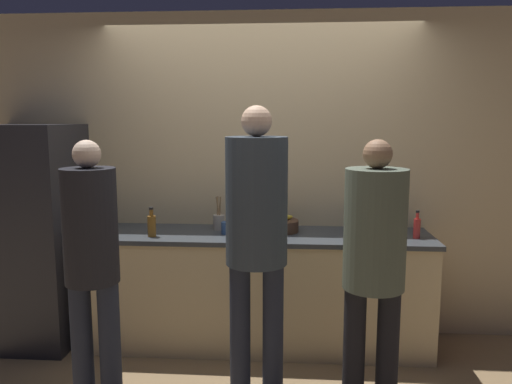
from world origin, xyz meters
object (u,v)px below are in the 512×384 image
at_px(refrigerator, 33,235).
at_px(person_center, 257,226).
at_px(cup_blue, 226,228).
at_px(fruit_bowl, 280,225).
at_px(person_right, 374,255).
at_px(bottle_red, 417,227).
at_px(utensil_crock, 219,221).
at_px(bottle_amber, 152,225).
at_px(person_left, 92,255).

distance_m(refrigerator, person_center, 1.97).
bearing_deg(cup_blue, fruit_bowl, 15.99).
distance_m(refrigerator, cup_blue, 1.53).
bearing_deg(person_right, bottle_red, 62.05).
relative_size(person_right, utensil_crock, 6.19).
bearing_deg(person_center, fruit_bowl, 81.76).
xyz_separation_m(refrigerator, bottle_amber, (0.98, -0.12, 0.12)).
bearing_deg(cup_blue, person_left, -128.32).
distance_m(fruit_bowl, utensil_crock, 0.49).
relative_size(person_left, person_center, 0.89).
relative_size(person_left, fruit_bowl, 5.69).
relative_size(person_left, cup_blue, 17.63).
xyz_separation_m(person_right, utensil_crock, (-1.05, 1.01, -0.03)).
bearing_deg(person_left, person_center, 8.46).
bearing_deg(utensil_crock, bottle_red, -6.86).
bearing_deg(utensil_crock, person_center, -67.53).
height_order(person_center, bottle_red, person_center).
bearing_deg(bottle_red, fruit_bowl, 171.41).
bearing_deg(bottle_amber, utensil_crock, 29.85).
relative_size(person_right, bottle_red, 7.92).
distance_m(person_right, bottle_amber, 1.69).
relative_size(person_center, cup_blue, 19.77).
height_order(refrigerator, person_right, refrigerator).
xyz_separation_m(person_right, fruit_bowl, (-0.56, 0.98, -0.05)).
xyz_separation_m(refrigerator, cup_blue, (1.53, 0.00, 0.08)).
height_order(person_left, utensil_crock, person_left).
bearing_deg(utensil_crock, person_left, -121.07).
relative_size(person_left, utensil_crock, 6.16).
relative_size(refrigerator, person_left, 1.05).
height_order(person_center, utensil_crock, person_center).
bearing_deg(bottle_amber, fruit_bowl, 14.13).
height_order(person_left, fruit_bowl, person_left).
relative_size(refrigerator, fruit_bowl, 5.96).
distance_m(person_left, cup_blue, 1.12).
xyz_separation_m(person_center, cup_blue, (-0.28, 0.73, -0.18)).
relative_size(person_center, person_right, 1.12).
relative_size(person_right, cup_blue, 17.72).
distance_m(person_left, bottle_amber, 0.77).
bearing_deg(refrigerator, person_right, -19.05).
bearing_deg(person_left, fruit_bowl, 42.08).
distance_m(person_left, person_right, 1.66).
height_order(fruit_bowl, bottle_red, bottle_red).
bearing_deg(person_center, cup_blue, 111.24).
bearing_deg(fruit_bowl, person_right, -60.20).
height_order(person_left, cup_blue, person_left).
bearing_deg(bottle_amber, cup_blue, 12.72).
distance_m(refrigerator, person_right, 2.65).
bearing_deg(person_left, utensil_crock, 58.93).
bearing_deg(cup_blue, utensil_crock, 118.35).
xyz_separation_m(person_left, utensil_crock, (0.61, 1.02, 0.00)).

